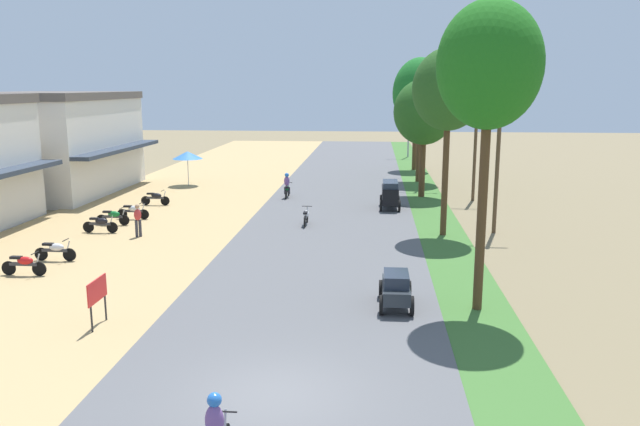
{
  "coord_description": "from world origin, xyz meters",
  "views": [
    {
      "loc": [
        2.21,
        -13.72,
        7.31
      ],
      "look_at": [
        -0.34,
        16.34,
        1.21
      ],
      "focal_mm": 35.38,
      "sensor_mm": 36.0,
      "label": 1
    }
  ],
  "objects": [
    {
      "name": "parked_motorbike_fifth",
      "position": [
        -10.97,
        19.42,
        0.55
      ],
      "size": [
        1.8,
        0.54,
        0.94
      ],
      "color": "black",
      "rests_on": "dirt_shoulder"
    },
    {
      "name": "median_tree_third",
      "position": [
        5.45,
        28.16,
        5.6
      ],
      "size": [
        3.95,
        3.95,
        7.71
      ],
      "color": "#4C351E",
      "rests_on": "median_strip"
    },
    {
      "name": "parked_motorbike_second",
      "position": [
        -11.05,
        10.9,
        0.55
      ],
      "size": [
        1.8,
        0.54,
        0.94
      ],
      "color": "black",
      "rests_on": "dirt_shoulder"
    },
    {
      "name": "shophouse_mid",
      "position": [
        -19.98,
        27.92,
        3.46
      ],
      "size": [
        10.05,
        12.36,
        6.9
      ],
      "color": "silver",
      "rests_on": "ground"
    },
    {
      "name": "car_van_black",
      "position": [
        3.25,
        23.6,
        1.02
      ],
      "size": [
        1.19,
        2.41,
        1.67
      ],
      "color": "black",
      "rests_on": "road_strip"
    },
    {
      "name": "utility_pole_near",
      "position": [
        8.7,
        27.22,
        4.38
      ],
      "size": [
        1.8,
        0.2,
        8.39
      ],
      "color": "brown",
      "rests_on": "ground"
    },
    {
      "name": "streetlamp_mid",
      "position": [
        5.8,
        52.13,
        4.23
      ],
      "size": [
        3.16,
        0.2,
        7.18
      ],
      "color": "gray",
      "rests_on": "median_strip"
    },
    {
      "name": "utility_pole_far",
      "position": [
        8.36,
        17.99,
        4.5
      ],
      "size": [
        1.8,
        0.2,
        8.63
      ],
      "color": "brown",
      "rests_on": "ground"
    },
    {
      "name": "motorbike_ahead_third",
      "position": [
        -3.39,
        26.8,
        0.86
      ],
      "size": [
        0.54,
        1.8,
        1.66
      ],
      "color": "black",
      "rests_on": "road_strip"
    },
    {
      "name": "median_tree_nearest",
      "position": [
        5.72,
        6.49,
        7.88
      ],
      "size": [
        3.26,
        3.26,
        9.87
      ],
      "color": "#4C351E",
      "rests_on": "median_strip"
    },
    {
      "name": "parked_motorbike_sixth",
      "position": [
        -11.15,
        23.59,
        0.55
      ],
      "size": [
        1.8,
        0.54,
        0.94
      ],
      "color": "black",
      "rests_on": "dirt_shoulder"
    },
    {
      "name": "street_signboard",
      "position": [
        -6.11,
        3.95,
        1.11
      ],
      "size": [
        0.06,
        1.3,
        1.5
      ],
      "color": "#262628",
      "rests_on": "dirt_shoulder"
    },
    {
      "name": "median_tree_fifth",
      "position": [
        5.8,
        41.98,
        6.31
      ],
      "size": [
        3.41,
        3.41,
        8.09
      ],
      "color": "#4C351E",
      "rests_on": "median_strip"
    },
    {
      "name": "parked_motorbike_fourth",
      "position": [
        -11.46,
        17.84,
        0.55
      ],
      "size": [
        1.8,
        0.54,
        0.94
      ],
      "color": "black",
      "rests_on": "dirt_shoulder"
    },
    {
      "name": "median_strip",
      "position": [
        5.7,
        0.0,
        0.03
      ],
      "size": [
        2.4,
        140.0,
        0.06
      ],
      "primitive_type": "cube",
      "color": "#3D6B2D",
      "rests_on": "ground"
    },
    {
      "name": "streetlamp_near",
      "position": [
        5.8,
        32.03,
        4.2
      ],
      "size": [
        3.16,
        0.2,
        7.12
      ],
      "color": "gray",
      "rests_on": "median_strip"
    },
    {
      "name": "pedestrian_on_shoulder",
      "position": [
        -9.17,
        15.41,
        0.96
      ],
      "size": [
        0.43,
        0.42,
        1.62
      ],
      "color": "#33333D",
      "rests_on": "dirt_shoulder"
    },
    {
      "name": "median_tree_second",
      "position": [
        5.72,
        17.1,
        7.1
      ],
      "size": [
        3.45,
        3.45,
        9.05
      ],
      "color": "#4C351E",
      "rests_on": "median_strip"
    },
    {
      "name": "vendor_umbrella",
      "position": [
        -11.43,
        31.55,
        2.31
      ],
      "size": [
        2.2,
        2.2,
        2.52
      ],
      "color": "#99999E",
      "rests_on": "dirt_shoulder"
    },
    {
      "name": "parked_motorbike_nearest",
      "position": [
        -11.23,
        8.79,
        0.55
      ],
      "size": [
        1.8,
        0.54,
        0.94
      ],
      "color": "black",
      "rests_on": "dirt_shoulder"
    },
    {
      "name": "motorbike_ahead_second",
      "position": [
        -1.28,
        18.68,
        0.57
      ],
      "size": [
        0.54,
        1.8,
        0.94
      ],
      "color": "black",
      "rests_on": "road_strip"
    },
    {
      "name": "parked_motorbike_third",
      "position": [
        -11.37,
        16.09,
        0.55
      ],
      "size": [
        1.8,
        0.54,
        0.94
      ],
      "color": "black",
      "rests_on": "dirt_shoulder"
    },
    {
      "name": "road_strip",
      "position": [
        0.0,
        0.0,
        0.04
      ],
      "size": [
        9.0,
        140.0,
        0.08
      ],
      "primitive_type": "cube",
      "color": "#565659",
      "rests_on": "ground"
    },
    {
      "name": "median_tree_fourth",
      "position": [
        5.63,
        34.94,
        6.75
      ],
      "size": [
        4.1,
        4.1,
        9.36
      ],
      "color": "#4C351E",
      "rests_on": "median_strip"
    },
    {
      "name": "ground_plane",
      "position": [
        0.0,
        0.0,
        0.0
      ],
      "size": [
        180.0,
        180.0,
        0.0
      ],
      "primitive_type": "plane",
      "color": "#7A6B4C"
    },
    {
      "name": "car_sedan_charcoal",
      "position": [
        3.03,
        6.4,
        0.74
      ],
      "size": [
        1.1,
        2.26,
        1.19
      ],
      "color": "#282D33",
      "rests_on": "road_strip"
    }
  ]
}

